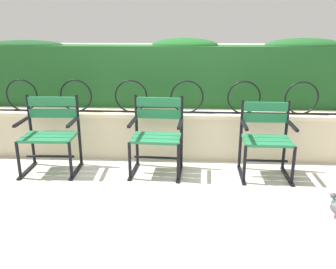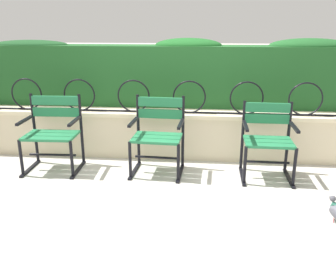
% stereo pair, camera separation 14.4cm
% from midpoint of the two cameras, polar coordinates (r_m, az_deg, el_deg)
% --- Properties ---
extents(ground_plane, '(60.00, 60.00, 0.00)m').
position_cam_midpoint_polar(ground_plane, '(3.95, 0.88, -8.19)').
color(ground_plane, '#BCB7AD').
extents(stone_wall, '(6.73, 0.41, 0.61)m').
position_cam_midpoint_polar(stone_wall, '(4.72, 1.80, 0.15)').
color(stone_wall, beige).
rests_on(stone_wall, ground).
extents(iron_arch_fence, '(6.20, 0.02, 0.42)m').
position_cam_midpoint_polar(iron_arch_fence, '(4.54, 0.04, 5.82)').
color(iron_arch_fence, black).
rests_on(iron_arch_fence, stone_wall).
extents(hedge_row, '(6.60, 0.48, 0.92)m').
position_cam_midpoint_polar(hedge_row, '(4.97, 2.39, 9.76)').
color(hedge_row, '#1E5123').
rests_on(hedge_row, stone_wall).
extents(park_chair_left, '(0.65, 0.54, 0.89)m').
position_cam_midpoint_polar(park_chair_left, '(4.46, -17.07, 0.54)').
color(park_chair_left, '#237547').
rests_on(park_chair_left, ground).
extents(park_chair_centre, '(0.62, 0.55, 0.89)m').
position_cam_midpoint_polar(park_chair_centre, '(4.18, -0.62, 0.17)').
color(park_chair_centre, '#237547').
rests_on(park_chair_centre, ground).
extents(park_chair_right, '(0.58, 0.53, 0.85)m').
position_cam_midpoint_polar(park_chair_right, '(4.21, 16.59, -0.59)').
color(park_chair_right, '#237547').
rests_on(park_chair_right, ground).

